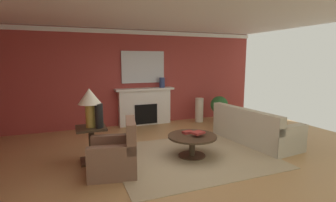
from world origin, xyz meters
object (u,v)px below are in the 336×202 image
(table_lamp, at_px, (90,100))
(mantel_mirror, at_px, (143,67))
(sofa, at_px, (253,130))
(armchair_near_window, at_px, (115,156))
(side_table, at_px, (92,142))
(vase_mantel_right, at_px, (162,83))
(fireplace, at_px, (145,107))
(potted_plant, at_px, (219,107))
(vase_tall_corner, at_px, (199,110))
(vase_on_side_table, at_px, (99,116))
(coffee_table, at_px, (192,141))

(table_lamp, bearing_deg, mantel_mirror, 54.87)
(sofa, bearing_deg, armchair_near_window, -171.91)
(sofa, distance_m, table_lamp, 3.87)
(side_table, xyz_separation_m, vase_mantel_right, (2.36, 2.40, 0.89))
(fireplace, xyz_separation_m, potted_plant, (2.33, -0.53, -0.05))
(armchair_near_window, distance_m, vase_tall_corner, 4.27)
(vase_on_side_table, bearing_deg, coffee_table, -11.34)
(fireplace, distance_m, vase_on_side_table, 3.08)
(vase_tall_corner, xyz_separation_m, vase_on_side_table, (-3.39, -2.27, 0.55))
(fireplace, distance_m, table_lamp, 3.12)
(armchair_near_window, distance_m, side_table, 0.77)
(coffee_table, distance_m, vase_mantel_right, 3.06)
(armchair_near_window, distance_m, table_lamp, 1.19)
(mantel_mirror, relative_size, armchair_near_window, 1.40)
(mantel_mirror, xyz_separation_m, sofa, (1.94, -2.76, -1.47))
(vase_mantel_right, bearing_deg, vase_tall_corner, -11.93)
(coffee_table, bearing_deg, fireplace, 92.74)
(armchair_near_window, bearing_deg, potted_plant, 34.33)
(fireplace, bearing_deg, vase_on_side_table, -122.84)
(vase_mantel_right, distance_m, potted_plant, 2.01)
(vase_tall_corner, bearing_deg, sofa, -84.85)
(mantel_mirror, height_order, table_lamp, mantel_mirror)
(armchair_near_window, bearing_deg, vase_on_side_table, 108.31)
(fireplace, distance_m, sofa, 3.29)
(sofa, bearing_deg, fireplace, 126.36)
(fireplace, xyz_separation_m, vase_on_side_table, (-1.66, -2.57, 0.39))
(mantel_mirror, height_order, coffee_table, mantel_mirror)
(coffee_table, relative_size, side_table, 1.43)
(sofa, bearing_deg, vase_tall_corner, 95.15)
(sofa, relative_size, vase_mantel_right, 7.04)
(mantel_mirror, bearing_deg, table_lamp, -125.13)
(vase_mantel_right, bearing_deg, side_table, -134.51)
(fireplace, distance_m, coffee_table, 2.94)
(table_lamp, height_order, vase_on_side_table, table_lamp)
(sofa, xyz_separation_m, vase_tall_corner, (-0.21, 2.34, 0.09))
(mantel_mirror, relative_size, sofa, 0.61)
(coffee_table, bearing_deg, vase_mantel_right, 81.90)
(table_lamp, height_order, vase_tall_corner, table_lamp)
(armchair_near_window, bearing_deg, side_table, 116.23)
(coffee_table, height_order, vase_mantel_right, vase_mantel_right)
(sofa, bearing_deg, coffee_table, -171.04)
(fireplace, distance_m, vase_tall_corner, 1.77)
(fireplace, height_order, armchair_near_window, fireplace)
(vase_tall_corner, relative_size, potted_plant, 0.93)
(coffee_table, xyz_separation_m, vase_on_side_table, (-1.80, 0.36, 0.60))
(side_table, height_order, vase_mantel_right, vase_mantel_right)
(vase_on_side_table, relative_size, vase_mantel_right, 1.50)
(potted_plant, bearing_deg, armchair_near_window, -145.67)
(side_table, bearing_deg, fireplace, 53.56)
(fireplace, bearing_deg, armchair_near_window, -115.18)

